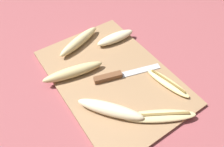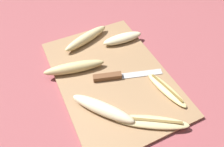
{
  "view_description": "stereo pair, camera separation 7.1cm",
  "coord_description": "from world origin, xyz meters",
  "px_view_note": "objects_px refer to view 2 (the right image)",
  "views": [
    {
      "loc": [
        0.38,
        -0.26,
        0.56
      ],
      "look_at": [
        0.0,
        0.0,
        0.02
      ],
      "focal_mm": 35.0,
      "sensor_mm": 36.0,
      "label": 1
    },
    {
      "loc": [
        0.41,
        -0.2,
        0.56
      ],
      "look_at": [
        0.0,
        0.0,
        0.02
      ],
      "focal_mm": 35.0,
      "sensor_mm": 36.0,
      "label": 2
    }
  ],
  "objects_px": {
    "banana_ripe_center": "(86,38)",
    "banana_bright_far": "(103,109)",
    "banana_pale_long": "(123,38)",
    "banana_mellow_near": "(151,122)",
    "banana_spotted_left": "(74,67)",
    "knife": "(115,76)",
    "banana_golden_short": "(166,89)"
  },
  "relations": [
    {
      "from": "banana_golden_short",
      "to": "banana_pale_long",
      "type": "height_order",
      "value": "banana_pale_long"
    },
    {
      "from": "banana_bright_far",
      "to": "banana_pale_long",
      "type": "height_order",
      "value": "banana_bright_far"
    },
    {
      "from": "banana_bright_far",
      "to": "banana_spotted_left",
      "type": "distance_m",
      "value": 0.18
    },
    {
      "from": "banana_mellow_near",
      "to": "banana_golden_short",
      "type": "relative_size",
      "value": 1.22
    },
    {
      "from": "banana_mellow_near",
      "to": "banana_golden_short",
      "type": "xyz_separation_m",
      "value": [
        -0.07,
        0.1,
        -0.0
      ]
    },
    {
      "from": "banana_pale_long",
      "to": "banana_golden_short",
      "type": "bearing_deg",
      "value": 3.42
    },
    {
      "from": "knife",
      "to": "banana_ripe_center",
      "type": "bearing_deg",
      "value": -158.26
    },
    {
      "from": "banana_bright_far",
      "to": "banana_golden_short",
      "type": "bearing_deg",
      "value": 85.44
    },
    {
      "from": "knife",
      "to": "banana_ripe_center",
      "type": "xyz_separation_m",
      "value": [
        -0.2,
        -0.02,
        0.01
      ]
    },
    {
      "from": "knife",
      "to": "banana_mellow_near",
      "type": "bearing_deg",
      "value": 21.45
    },
    {
      "from": "banana_mellow_near",
      "to": "banana_pale_long",
      "type": "relative_size",
      "value": 1.29
    },
    {
      "from": "knife",
      "to": "banana_golden_short",
      "type": "distance_m",
      "value": 0.17
    },
    {
      "from": "knife",
      "to": "banana_mellow_near",
      "type": "xyz_separation_m",
      "value": [
        0.19,
        0.02,
        0.0
      ]
    },
    {
      "from": "banana_ripe_center",
      "to": "banana_pale_long",
      "type": "bearing_deg",
      "value": 65.05
    },
    {
      "from": "knife",
      "to": "banana_golden_short",
      "type": "bearing_deg",
      "value": 61.62
    },
    {
      "from": "knife",
      "to": "banana_spotted_left",
      "type": "bearing_deg",
      "value": -111.37
    },
    {
      "from": "banana_ripe_center",
      "to": "banana_golden_short",
      "type": "xyz_separation_m",
      "value": [
        0.32,
        0.14,
        -0.01
      ]
    },
    {
      "from": "knife",
      "to": "banana_pale_long",
      "type": "height_order",
      "value": "banana_pale_long"
    },
    {
      "from": "banana_ripe_center",
      "to": "banana_bright_far",
      "type": "bearing_deg",
      "value": -12.54
    },
    {
      "from": "banana_mellow_near",
      "to": "banana_pale_long",
      "type": "height_order",
      "value": "banana_pale_long"
    },
    {
      "from": "banana_ripe_center",
      "to": "banana_mellow_near",
      "type": "height_order",
      "value": "banana_ripe_center"
    },
    {
      "from": "banana_golden_short",
      "to": "banana_pale_long",
      "type": "distance_m",
      "value": 0.26
    },
    {
      "from": "banana_mellow_near",
      "to": "banana_spotted_left",
      "type": "height_order",
      "value": "banana_spotted_left"
    },
    {
      "from": "banana_ripe_center",
      "to": "banana_golden_short",
      "type": "height_order",
      "value": "banana_ripe_center"
    },
    {
      "from": "banana_pale_long",
      "to": "banana_ripe_center",
      "type": "bearing_deg",
      "value": -114.95
    },
    {
      "from": "banana_ripe_center",
      "to": "banana_pale_long",
      "type": "height_order",
      "value": "banana_ripe_center"
    },
    {
      "from": "banana_bright_far",
      "to": "banana_pale_long",
      "type": "distance_m",
      "value": 0.31
    },
    {
      "from": "banana_ripe_center",
      "to": "banana_spotted_left",
      "type": "relative_size",
      "value": 0.96
    },
    {
      "from": "banana_bright_far",
      "to": "banana_golden_short",
      "type": "xyz_separation_m",
      "value": [
        0.02,
        0.21,
        -0.01
      ]
    },
    {
      "from": "knife",
      "to": "banana_bright_far",
      "type": "height_order",
      "value": "banana_bright_far"
    },
    {
      "from": "banana_ripe_center",
      "to": "banana_mellow_near",
      "type": "relative_size",
      "value": 0.97
    },
    {
      "from": "banana_golden_short",
      "to": "banana_pale_long",
      "type": "bearing_deg",
      "value": -176.58
    }
  ]
}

